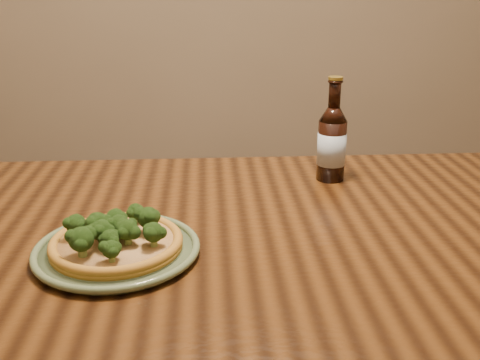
{
  "coord_description": "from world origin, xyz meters",
  "views": [
    {
      "loc": [
        -0.22,
        -0.9,
        1.22
      ],
      "look_at": [
        -0.15,
        0.19,
        0.82
      ],
      "focal_mm": 42.0,
      "sensor_mm": 36.0,
      "label": 1
    }
  ],
  "objects": [
    {
      "name": "pizza",
      "position": [
        -0.38,
        0.0,
        0.78
      ],
      "size": [
        0.24,
        0.24,
        0.07
      ],
      "rotation": [
        0.0,
        0.0,
        -0.31
      ],
      "color": "#AE7927",
      "rests_on": "plate"
    },
    {
      "name": "plate",
      "position": [
        -0.38,
        0.0,
        0.76
      ],
      "size": [
        0.3,
        0.3,
        0.02
      ],
      "rotation": [
        0.0,
        0.0,
        -0.22
      ],
      "color": "#596B49",
      "rests_on": "table"
    },
    {
      "name": "table",
      "position": [
        0.0,
        0.1,
        0.66
      ],
      "size": [
        1.6,
        0.9,
        0.75
      ],
      "color": "#41240E",
      "rests_on": "ground"
    },
    {
      "name": "beer_bottle",
      "position": [
        0.08,
        0.37,
        0.84
      ],
      "size": [
        0.07,
        0.07,
        0.25
      ],
      "rotation": [
        0.0,
        0.0,
        -0.19
      ],
      "color": "black",
      "rests_on": "table"
    }
  ]
}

